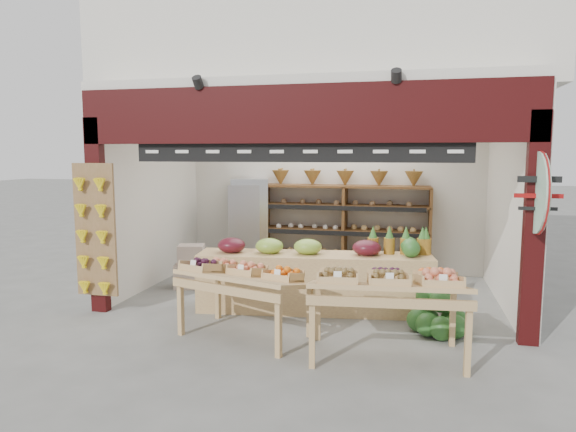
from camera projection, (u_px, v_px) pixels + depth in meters
The scene contains 11 objects.
ground at pixel (310, 302), 7.54m from camera, with size 60.00×60.00×0.00m, color slate.
shop_structure at pixel (329, 49), 8.62m from camera, with size 6.36×5.12×5.40m.
banana_board at pixel (94, 233), 6.89m from camera, with size 0.60×0.15×1.80m.
gift_sign at pixel (538, 193), 5.59m from camera, with size 0.04×0.93×0.92m.
back_shelving at pixel (345, 210), 9.22m from camera, with size 3.03×0.50×1.87m.
refrigerator at pixel (250, 224), 9.58m from camera, with size 0.67×0.67×1.71m, color silver.
cardboard_stack at pixel (205, 271), 8.37m from camera, with size 1.07×0.87×0.71m.
mid_counter at pixel (314, 280), 7.09m from camera, with size 3.26×1.01×1.02m.
display_table_left at pixel (240, 275), 6.17m from camera, with size 1.67×1.23×0.97m.
display_table_right at pixel (387, 282), 5.44m from camera, with size 1.73×1.07×1.05m.
watermelon_pile at pixel (439, 317), 6.23m from camera, with size 0.75×0.72×0.55m.
Camera 1 is at (1.36, -7.20, 2.19)m, focal length 32.00 mm.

